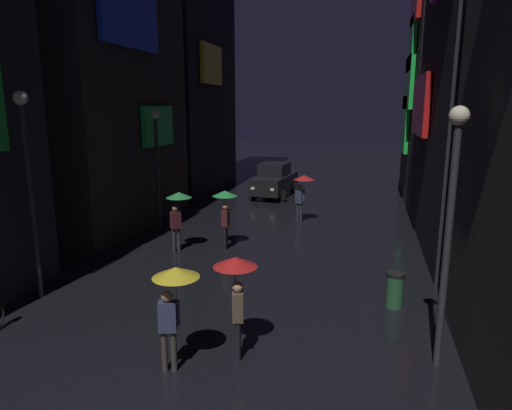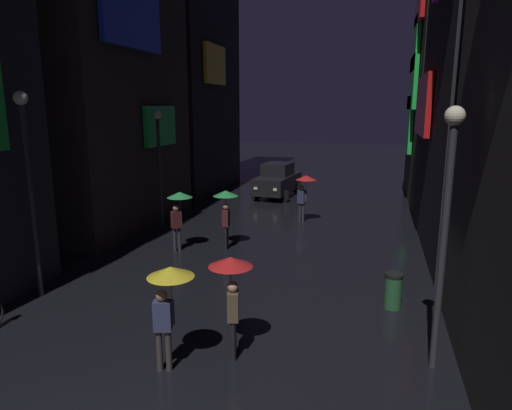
{
  "view_description": "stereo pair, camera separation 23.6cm",
  "coord_description": "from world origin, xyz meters",
  "px_view_note": "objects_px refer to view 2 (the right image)",
  "views": [
    {
      "loc": [
        3.47,
        -4.19,
        5.06
      ],
      "look_at": [
        0.0,
        9.86,
        1.93
      ],
      "focal_mm": 32.0,
      "sensor_mm": 36.0,
      "label": 1
    },
    {
      "loc": [
        3.69,
        -4.13,
        5.06
      ],
      "look_at": [
        0.0,
        9.86,
        1.93
      ],
      "focal_mm": 32.0,
      "sensor_mm": 36.0,
      "label": 2
    }
  ],
  "objects_px": {
    "pedestrian_midstreet_centre_yellow": "(168,290)",
    "pedestrian_far_right_red": "(231,279)",
    "streetlamp_left_near": "(28,172)",
    "streetlamp_right_near": "(446,209)",
    "pedestrian_foreground_left_green": "(179,205)",
    "pedestrian_foreground_right_red": "(305,185)",
    "trash_bin": "(393,291)",
    "streetlamp_left_far": "(159,154)",
    "pedestrian_midstreet_left_green": "(226,203)",
    "car_distant": "(278,180)"
  },
  "relations": [
    {
      "from": "pedestrian_foreground_right_red",
      "to": "pedestrian_foreground_left_green",
      "type": "distance_m",
      "value": 6.32
    },
    {
      "from": "pedestrian_midstreet_left_green",
      "to": "trash_bin",
      "type": "distance_m",
      "value": 6.96
    },
    {
      "from": "pedestrian_midstreet_centre_yellow",
      "to": "trash_bin",
      "type": "xyz_separation_m",
      "value": [
        4.29,
        4.03,
        -1.2
      ]
    },
    {
      "from": "streetlamp_left_far",
      "to": "streetlamp_left_near",
      "type": "bearing_deg",
      "value": -90.0
    },
    {
      "from": "pedestrian_foreground_right_red",
      "to": "trash_bin",
      "type": "distance_m",
      "value": 9.04
    },
    {
      "from": "pedestrian_far_right_red",
      "to": "pedestrian_midstreet_left_green",
      "type": "xyz_separation_m",
      "value": [
        -2.45,
        6.97,
        0.0
      ]
    },
    {
      "from": "pedestrian_far_right_red",
      "to": "streetlamp_right_near",
      "type": "distance_m",
      "value": 4.32
    },
    {
      "from": "pedestrian_foreground_left_green",
      "to": "pedestrian_foreground_right_red",
      "type": "bearing_deg",
      "value": 54.24
    },
    {
      "from": "pedestrian_far_right_red",
      "to": "trash_bin",
      "type": "height_order",
      "value": "pedestrian_far_right_red"
    },
    {
      "from": "pedestrian_foreground_right_red",
      "to": "streetlamp_right_near",
      "type": "height_order",
      "value": "streetlamp_right_near"
    },
    {
      "from": "streetlamp_left_far",
      "to": "pedestrian_foreground_left_green",
      "type": "bearing_deg",
      "value": -52.89
    },
    {
      "from": "pedestrian_foreground_right_red",
      "to": "trash_bin",
      "type": "relative_size",
      "value": 2.28
    },
    {
      "from": "pedestrian_far_right_red",
      "to": "streetlamp_left_far",
      "type": "bearing_deg",
      "value": 123.78
    },
    {
      "from": "pedestrian_foreground_right_red",
      "to": "pedestrian_midstreet_centre_yellow",
      "type": "xyz_separation_m",
      "value": [
        -0.71,
        -12.24,
        0.0
      ]
    },
    {
      "from": "pedestrian_far_right_red",
      "to": "streetlamp_left_near",
      "type": "relative_size",
      "value": 0.39
    },
    {
      "from": "streetlamp_right_near",
      "to": "trash_bin",
      "type": "bearing_deg",
      "value": 104.96
    },
    {
      "from": "pedestrian_foreground_left_green",
      "to": "streetlamp_right_near",
      "type": "relative_size",
      "value": 0.42
    },
    {
      "from": "car_distant",
      "to": "streetlamp_left_near",
      "type": "distance_m",
      "value": 15.99
    },
    {
      "from": "pedestrian_midstreet_left_green",
      "to": "pedestrian_far_right_red",
      "type": "bearing_deg",
      "value": -70.63
    },
    {
      "from": "car_distant",
      "to": "streetlamp_left_near",
      "type": "relative_size",
      "value": 0.79
    },
    {
      "from": "streetlamp_left_near",
      "to": "streetlamp_right_near",
      "type": "xyz_separation_m",
      "value": [
        10.0,
        -1.0,
        -0.2
      ]
    },
    {
      "from": "pedestrian_midstreet_left_green",
      "to": "streetlamp_right_near",
      "type": "xyz_separation_m",
      "value": [
        6.44,
        -6.38,
        1.54
      ]
    },
    {
      "from": "pedestrian_foreground_right_red",
      "to": "streetlamp_left_far",
      "type": "height_order",
      "value": "streetlamp_left_far"
    },
    {
      "from": "pedestrian_foreground_right_red",
      "to": "trash_bin",
      "type": "bearing_deg",
      "value": -66.48
    },
    {
      "from": "pedestrian_foreground_right_red",
      "to": "streetlamp_right_near",
      "type": "relative_size",
      "value": 0.42
    },
    {
      "from": "pedestrian_far_right_red",
      "to": "streetlamp_left_near",
      "type": "xyz_separation_m",
      "value": [
        -6.01,
        1.6,
        1.75
      ]
    },
    {
      "from": "streetlamp_right_near",
      "to": "trash_bin",
      "type": "xyz_separation_m",
      "value": [
        -0.7,
        2.62,
        -2.74
      ]
    },
    {
      "from": "pedestrian_foreground_left_green",
      "to": "streetlamp_left_far",
      "type": "xyz_separation_m",
      "value": [
        -2.03,
        2.68,
        1.46
      ]
    },
    {
      "from": "pedestrian_midstreet_centre_yellow",
      "to": "pedestrian_far_right_red",
      "type": "bearing_deg",
      "value": 38.96
    },
    {
      "from": "pedestrian_far_right_red",
      "to": "pedestrian_midstreet_centre_yellow",
      "type": "bearing_deg",
      "value": -141.04
    },
    {
      "from": "pedestrian_far_right_red",
      "to": "streetlamp_left_far",
      "type": "xyz_separation_m",
      "value": [
        -6.01,
        8.99,
        1.46
      ]
    },
    {
      "from": "pedestrian_midstreet_left_green",
      "to": "streetlamp_left_near",
      "type": "bearing_deg",
      "value": -123.53
    },
    {
      "from": "pedestrian_midstreet_centre_yellow",
      "to": "streetlamp_left_near",
      "type": "relative_size",
      "value": 0.39
    },
    {
      "from": "streetlamp_left_near",
      "to": "pedestrian_midstreet_left_green",
      "type": "bearing_deg",
      "value": 56.47
    },
    {
      "from": "streetlamp_right_near",
      "to": "trash_bin",
      "type": "height_order",
      "value": "streetlamp_right_near"
    },
    {
      "from": "pedestrian_foreground_right_red",
      "to": "pedestrian_midstreet_left_green",
      "type": "distance_m",
      "value": 4.96
    },
    {
      "from": "pedestrian_far_right_red",
      "to": "pedestrian_midstreet_centre_yellow",
      "type": "height_order",
      "value": "same"
    },
    {
      "from": "pedestrian_foreground_left_green",
      "to": "streetlamp_left_far",
      "type": "relative_size",
      "value": 0.43
    },
    {
      "from": "streetlamp_left_far",
      "to": "streetlamp_right_near",
      "type": "height_order",
      "value": "streetlamp_right_near"
    },
    {
      "from": "pedestrian_midstreet_centre_yellow",
      "to": "car_distant",
      "type": "bearing_deg",
      "value": 95.46
    },
    {
      "from": "pedestrian_midstreet_centre_yellow",
      "to": "car_distant",
      "type": "xyz_separation_m",
      "value": [
        -1.71,
        17.85,
        -0.74
      ]
    },
    {
      "from": "pedestrian_midstreet_left_green",
      "to": "car_distant",
      "type": "xyz_separation_m",
      "value": [
        -0.26,
        10.07,
        -0.74
      ]
    },
    {
      "from": "streetlamp_right_near",
      "to": "pedestrian_midstreet_left_green",
      "type": "bearing_deg",
      "value": 135.28
    },
    {
      "from": "pedestrian_foreground_right_red",
      "to": "pedestrian_midstreet_left_green",
      "type": "relative_size",
      "value": 1.0
    },
    {
      "from": "streetlamp_right_near",
      "to": "pedestrian_foreground_right_red",
      "type": "bearing_deg",
      "value": 111.54
    },
    {
      "from": "pedestrian_far_right_red",
      "to": "pedestrian_midstreet_left_green",
      "type": "relative_size",
      "value": 1.0
    },
    {
      "from": "pedestrian_foreground_left_green",
      "to": "pedestrian_far_right_red",
      "type": "bearing_deg",
      "value": -57.72
    },
    {
      "from": "pedestrian_far_right_red",
      "to": "pedestrian_foreground_left_green",
      "type": "xyz_separation_m",
      "value": [
        -3.98,
        6.3,
        0.0
      ]
    },
    {
      "from": "pedestrian_far_right_red",
      "to": "trash_bin",
      "type": "xyz_separation_m",
      "value": [
        3.29,
        3.22,
        -1.2
      ]
    },
    {
      "from": "pedestrian_foreground_right_red",
      "to": "streetlamp_right_near",
      "type": "xyz_separation_m",
      "value": [
        4.28,
        -10.84,
        1.54
      ]
    }
  ]
}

